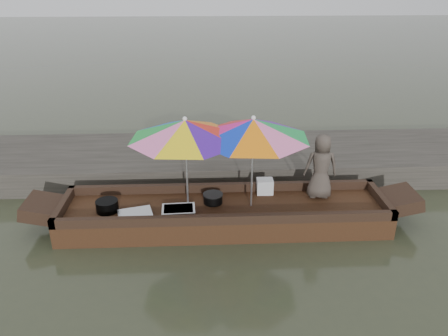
{
  "coord_description": "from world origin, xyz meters",
  "views": [
    {
      "loc": [
        -0.31,
        -6.32,
        3.86
      ],
      "look_at": [
        0.0,
        0.1,
        1.0
      ],
      "focal_mm": 35.0,
      "sensor_mm": 36.0,
      "label": 1
    }
  ],
  "objects_px": {
    "cooking_pot": "(107,206)",
    "umbrella_stern": "(252,163)",
    "supply_bag": "(265,186)",
    "vendor": "(321,166)",
    "charcoal_grill": "(213,199)",
    "boat_hull": "(224,216)",
    "tray_scallop": "(135,214)",
    "umbrella_bow": "(187,164)",
    "tray_crayfish": "(179,211)"
  },
  "relations": [
    {
      "from": "cooking_pot",
      "to": "umbrella_stern",
      "type": "relative_size",
      "value": 0.2
    },
    {
      "from": "supply_bag",
      "to": "vendor",
      "type": "xyz_separation_m",
      "value": [
        0.91,
        -0.17,
        0.44
      ]
    },
    {
      "from": "charcoal_grill",
      "to": "supply_bag",
      "type": "bearing_deg",
      "value": 19.02
    },
    {
      "from": "boat_hull",
      "to": "cooking_pot",
      "type": "distance_m",
      "value": 1.92
    },
    {
      "from": "cooking_pot",
      "to": "tray_scallop",
      "type": "height_order",
      "value": "cooking_pot"
    },
    {
      "from": "cooking_pot",
      "to": "charcoal_grill",
      "type": "distance_m",
      "value": 1.72
    },
    {
      "from": "cooking_pot",
      "to": "umbrella_bow",
      "type": "distance_m",
      "value": 1.47
    },
    {
      "from": "tray_scallop",
      "to": "charcoal_grill",
      "type": "xyz_separation_m",
      "value": [
        1.25,
        0.38,
        0.04
      ]
    },
    {
      "from": "tray_scallop",
      "to": "umbrella_bow",
      "type": "xyz_separation_m",
      "value": [
        0.83,
        0.24,
        0.74
      ]
    },
    {
      "from": "charcoal_grill",
      "to": "umbrella_stern",
      "type": "bearing_deg",
      "value": -12.21
    },
    {
      "from": "tray_scallop",
      "to": "supply_bag",
      "type": "distance_m",
      "value": 2.27
    },
    {
      "from": "tray_scallop",
      "to": "umbrella_stern",
      "type": "relative_size",
      "value": 0.29
    },
    {
      "from": "cooking_pot",
      "to": "umbrella_stern",
      "type": "xyz_separation_m",
      "value": [
        2.34,
        0.06,
        0.68
      ]
    },
    {
      "from": "cooking_pot",
      "to": "umbrella_bow",
      "type": "height_order",
      "value": "umbrella_bow"
    },
    {
      "from": "tray_crayfish",
      "to": "boat_hull",
      "type": "bearing_deg",
      "value": 14.26
    },
    {
      "from": "umbrella_bow",
      "to": "vendor",
      "type": "bearing_deg",
      "value": 7.16
    },
    {
      "from": "boat_hull",
      "to": "umbrella_bow",
      "type": "bearing_deg",
      "value": 180.0
    },
    {
      "from": "vendor",
      "to": "umbrella_stern",
      "type": "distance_m",
      "value": 1.24
    },
    {
      "from": "tray_crayfish",
      "to": "cooking_pot",
      "type": "bearing_deg",
      "value": 173.8
    },
    {
      "from": "boat_hull",
      "to": "umbrella_stern",
      "type": "relative_size",
      "value": 2.97
    },
    {
      "from": "tray_scallop",
      "to": "umbrella_stern",
      "type": "bearing_deg",
      "value": 7.35
    },
    {
      "from": "umbrella_stern",
      "to": "tray_scallop",
      "type": "bearing_deg",
      "value": -172.65
    },
    {
      "from": "boat_hull",
      "to": "cooking_pot",
      "type": "bearing_deg",
      "value": -178.07
    },
    {
      "from": "vendor",
      "to": "charcoal_grill",
      "type": "bearing_deg",
      "value": 9.5
    },
    {
      "from": "tray_scallop",
      "to": "vendor",
      "type": "relative_size",
      "value": 0.46
    },
    {
      "from": "boat_hull",
      "to": "cooking_pot",
      "type": "height_order",
      "value": "cooking_pot"
    },
    {
      "from": "charcoal_grill",
      "to": "umbrella_bow",
      "type": "height_order",
      "value": "umbrella_bow"
    },
    {
      "from": "tray_scallop",
      "to": "boat_hull",
      "type": "bearing_deg",
      "value": 9.59
    },
    {
      "from": "tray_scallop",
      "to": "vendor",
      "type": "xyz_separation_m",
      "value": [
        3.07,
        0.52,
        0.54
      ]
    },
    {
      "from": "vendor",
      "to": "umbrella_bow",
      "type": "bearing_deg",
      "value": 12.11
    },
    {
      "from": "vendor",
      "to": "umbrella_stern",
      "type": "height_order",
      "value": "umbrella_stern"
    },
    {
      "from": "cooking_pot",
      "to": "charcoal_grill",
      "type": "bearing_deg",
      "value": 6.65
    },
    {
      "from": "cooking_pot",
      "to": "umbrella_bow",
      "type": "xyz_separation_m",
      "value": [
        1.3,
        0.06,
        0.68
      ]
    },
    {
      "from": "tray_crayfish",
      "to": "supply_bag",
      "type": "relative_size",
      "value": 1.88
    },
    {
      "from": "vendor",
      "to": "cooking_pot",
      "type": "bearing_deg",
      "value": 10.52
    },
    {
      "from": "tray_crayfish",
      "to": "supply_bag",
      "type": "height_order",
      "value": "supply_bag"
    },
    {
      "from": "supply_bag",
      "to": "tray_scallop",
      "type": "bearing_deg",
      "value": -162.24
    },
    {
      "from": "boat_hull",
      "to": "charcoal_grill",
      "type": "distance_m",
      "value": 0.34
    },
    {
      "from": "tray_crayfish",
      "to": "charcoal_grill",
      "type": "height_order",
      "value": "charcoal_grill"
    },
    {
      "from": "supply_bag",
      "to": "umbrella_bow",
      "type": "distance_m",
      "value": 1.54
    },
    {
      "from": "boat_hull",
      "to": "tray_crayfish",
      "type": "height_order",
      "value": "tray_crayfish"
    },
    {
      "from": "cooking_pot",
      "to": "tray_crayfish",
      "type": "relative_size",
      "value": 0.68
    },
    {
      "from": "tray_crayfish",
      "to": "charcoal_grill",
      "type": "bearing_deg",
      "value": 30.08
    },
    {
      "from": "cooking_pot",
      "to": "tray_scallop",
      "type": "xyz_separation_m",
      "value": [
        0.47,
        -0.18,
        -0.06
      ]
    },
    {
      "from": "supply_bag",
      "to": "vendor",
      "type": "bearing_deg",
      "value": -10.57
    },
    {
      "from": "cooking_pot",
      "to": "supply_bag",
      "type": "height_order",
      "value": "supply_bag"
    },
    {
      "from": "umbrella_bow",
      "to": "charcoal_grill",
      "type": "bearing_deg",
      "value": 18.19
    },
    {
      "from": "cooking_pot",
      "to": "tray_crayfish",
      "type": "xyz_separation_m",
      "value": [
        1.15,
        -0.13,
        -0.05
      ]
    },
    {
      "from": "cooking_pot",
      "to": "supply_bag",
      "type": "relative_size",
      "value": 1.27
    },
    {
      "from": "boat_hull",
      "to": "charcoal_grill",
      "type": "xyz_separation_m",
      "value": [
        -0.18,
        0.14,
        0.25
      ]
    }
  ]
}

